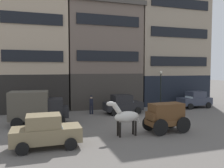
# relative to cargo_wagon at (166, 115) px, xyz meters

# --- Properties ---
(ground_plane) EXTENTS (120.00, 120.00, 0.00)m
(ground_plane) POSITION_rel_cargo_wagon_xyz_m (0.08, 2.71, -1.15)
(ground_plane) COLOR #605B56
(building_far_left) EXTENTS (7.22, 6.98, 14.96)m
(building_far_left) POSITION_rel_cargo_wagon_xyz_m (-8.66, 12.98, 6.37)
(building_far_left) COLOR black
(building_far_left) RESTS_ON ground_plane
(building_center_left) EXTENTS (8.64, 6.98, 11.80)m
(building_center_left) POSITION_rel_cargo_wagon_xyz_m (-1.09, 12.98, 4.79)
(building_center_left) COLOR #38332D
(building_center_left) RESTS_ON ground_plane
(building_center_right) EXTENTS (9.54, 6.98, 17.46)m
(building_center_right) POSITION_rel_cargo_wagon_xyz_m (7.65, 12.97, 7.62)
(building_center_right) COLOR black
(building_center_right) RESTS_ON ground_plane
(cargo_wagon) EXTENTS (2.99, 1.68, 1.98)m
(cargo_wagon) POSITION_rel_cargo_wagon_xyz_m (0.00, 0.00, 0.00)
(cargo_wagon) COLOR brown
(cargo_wagon) RESTS_ON ground_plane
(draft_horse) EXTENTS (2.35, 0.70, 2.30)m
(draft_horse) POSITION_rel_cargo_wagon_xyz_m (-2.95, -0.00, 0.12)
(draft_horse) COLOR beige
(draft_horse) RESTS_ON ground_plane
(delivery_truck_near) EXTENTS (4.47, 2.41, 2.62)m
(delivery_truck_near) POSITION_rel_cargo_wagon_xyz_m (-8.37, 4.75, 0.28)
(delivery_truck_near) COLOR black
(delivery_truck_near) RESTS_ON ground_plane
(sedan_dark) EXTENTS (3.75, 1.96, 1.83)m
(sedan_dark) POSITION_rel_cargo_wagon_xyz_m (8.40, 7.78, -0.23)
(sedan_dark) COLOR #333847
(sedan_dark) RESTS_ON ground_plane
(sedan_light) EXTENTS (3.80, 2.05, 1.83)m
(sedan_light) POSITION_rel_cargo_wagon_xyz_m (-0.48, 7.09, -0.23)
(sedan_light) COLOR black
(sedan_light) RESTS_ON ground_plane
(sedan_parked_curb) EXTENTS (3.70, 1.86, 1.83)m
(sedan_parked_curb) POSITION_rel_cargo_wagon_xyz_m (-7.89, -0.74, -0.23)
(sedan_parked_curb) COLOR #7A6B4C
(sedan_parked_curb) RESTS_ON ground_plane
(pedestrian_officer) EXTENTS (0.50, 0.50, 1.79)m
(pedestrian_officer) POSITION_rel_cargo_wagon_xyz_m (-3.47, 7.68, -0.17)
(pedestrian_officer) COLOR black
(pedestrian_officer) RESTS_ON ground_plane
(streetlamp_curbside) EXTENTS (0.32, 0.32, 4.12)m
(streetlamp_curbside) POSITION_rel_cargo_wagon_xyz_m (4.62, 8.75, 1.52)
(streetlamp_curbside) COLOR black
(streetlamp_curbside) RESTS_ON ground_plane
(fire_hydrant_curbside) EXTENTS (0.24, 0.24, 0.83)m
(fire_hydrant_curbside) POSITION_rel_cargo_wagon_xyz_m (-8.96, 8.37, -0.72)
(fire_hydrant_curbside) COLOR maroon
(fire_hydrant_curbside) RESTS_ON ground_plane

